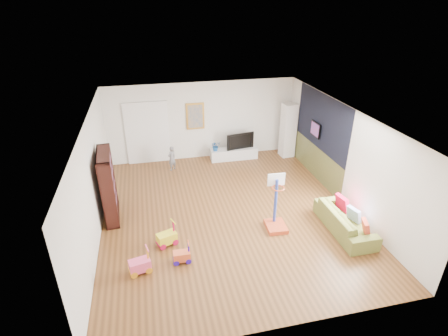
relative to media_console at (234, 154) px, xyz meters
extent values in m
cube|color=brown|center=(-1.03, -3.31, -0.19)|extent=(6.50, 7.50, 0.00)
cube|color=white|center=(-1.03, -3.31, 2.51)|extent=(6.50, 7.50, 0.00)
cube|color=silver|center=(-1.03, 0.44, 1.16)|extent=(6.50, 0.00, 2.70)
cube|color=silver|center=(-1.03, -7.06, 1.16)|extent=(6.50, 0.00, 2.70)
cube|color=white|center=(-4.28, -3.31, 1.16)|extent=(0.00, 7.50, 2.70)
cube|color=white|center=(2.22, -3.31, 1.16)|extent=(0.00, 7.50, 2.70)
cube|color=black|center=(2.21, -1.91, 1.66)|extent=(0.01, 3.20, 1.70)
cube|color=brown|center=(2.21, -1.91, 0.31)|extent=(0.01, 3.20, 1.00)
cube|color=white|center=(-2.93, 0.40, 0.86)|extent=(1.45, 0.06, 2.10)
cube|color=gold|center=(-1.28, 0.40, 1.36)|extent=(0.62, 0.06, 0.92)
cube|color=#7F3F8C|center=(2.14, -1.71, 1.36)|extent=(0.04, 0.56, 0.46)
cube|color=silver|center=(0.00, 0.00, 0.00)|extent=(1.67, 0.43, 0.39)
cube|color=white|center=(1.94, -0.14, 0.77)|extent=(0.48, 0.48, 1.93)
cube|color=black|center=(-4.02, -2.79, 0.72)|extent=(0.41, 1.27, 1.83)
imported|color=olive|center=(1.62, -4.72, 0.09)|extent=(0.77, 1.93, 0.56)
cube|color=#BC4322|center=(0.00, -4.27, 0.53)|extent=(0.53, 0.63, 1.44)
cube|color=yellow|center=(-2.71, -4.30, 0.10)|extent=(0.51, 0.41, 0.59)
cube|color=#E55A2F|center=(-2.44, -4.97, 0.05)|extent=(0.38, 0.24, 0.50)
cube|color=#FB5485|center=(-3.34, -5.10, 0.10)|extent=(0.49, 0.36, 0.58)
imported|color=slate|center=(-2.22, -0.40, 0.23)|extent=(0.37, 0.35, 0.84)
imported|color=black|center=(0.20, 0.04, 0.48)|extent=(1.01, 0.29, 0.58)
imported|color=#144C94|center=(-0.66, -0.02, 0.37)|extent=(0.37, 0.33, 0.35)
cube|color=#BC3A26|center=(1.80, -5.28, 0.25)|extent=(0.20, 0.36, 0.35)
cube|color=silver|center=(1.82, -4.73, 0.25)|extent=(0.19, 0.38, 0.37)
cube|color=#BB0931|center=(1.81, -4.20, 0.25)|extent=(0.17, 0.43, 0.42)
camera|label=1|loc=(-2.88, -10.99, 5.08)|focal=28.00mm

